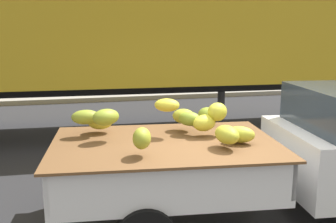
% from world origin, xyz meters
% --- Properties ---
extents(curb_strip, '(80.00, 0.80, 0.16)m').
position_xyz_m(curb_strip, '(0.00, 9.45, 0.08)').
color(curb_strip, gray).
rests_on(curb_strip, ground).
extents(pickup_truck, '(4.94, 2.19, 1.70)m').
position_xyz_m(pickup_truck, '(1.19, 0.14, 0.88)').
color(pickup_truck, white).
rests_on(pickup_truck, ground).
extents(semi_trailer, '(12.08, 2.99, 3.95)m').
position_xyz_m(semi_trailer, '(-1.63, 4.94, 2.54)').
color(semi_trailer, gold).
rests_on(semi_trailer, ground).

